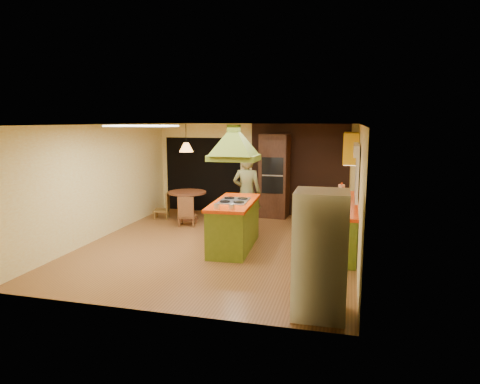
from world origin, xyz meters
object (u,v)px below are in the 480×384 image
(refrigerator, at_px, (321,254))
(canister_large, at_px, (342,189))
(kitchen_island, at_px, (234,224))
(man, at_px, (247,193))
(dining_table, at_px, (187,200))
(wall_oven, at_px, (274,176))

(refrigerator, distance_m, canister_large, 4.44)
(kitchen_island, height_order, canister_large, canister_large)
(canister_large, bearing_deg, refrigerator, -92.16)
(kitchen_island, distance_m, refrigerator, 3.31)
(kitchen_island, distance_m, man, 1.39)
(kitchen_island, distance_m, canister_large, 2.77)
(man, height_order, canister_large, man)
(man, relative_size, dining_table, 1.84)
(refrigerator, distance_m, wall_oven, 5.96)
(wall_oven, distance_m, dining_table, 2.40)
(refrigerator, relative_size, dining_table, 1.71)
(refrigerator, height_order, wall_oven, wall_oven)
(man, bearing_deg, wall_oven, -100.89)
(kitchen_island, bearing_deg, refrigerator, -57.72)
(kitchen_island, relative_size, man, 1.09)
(kitchen_island, relative_size, dining_table, 2.01)
(man, distance_m, refrigerator, 4.46)
(man, distance_m, wall_oven, 1.77)
(kitchen_island, distance_m, dining_table, 2.87)
(wall_oven, relative_size, dining_table, 2.24)
(man, distance_m, dining_table, 2.04)
(refrigerator, bearing_deg, canister_large, 87.10)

